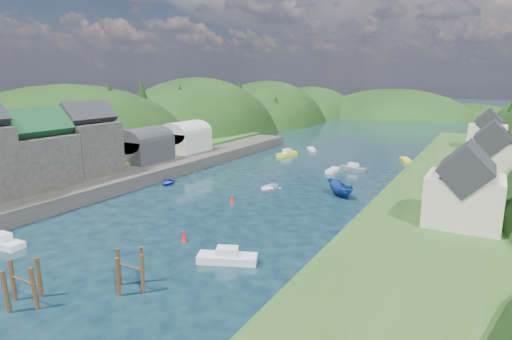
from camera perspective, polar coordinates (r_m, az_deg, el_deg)
The scene contains 14 objects.
ground at distance 81.08m, azimuth 7.56°, elevation 0.14°, with size 600.00×600.00×0.00m, color black.
hillside_left at distance 125.88m, azimuth -7.55°, elevation 0.76°, with size 44.00×245.56×52.00m.
far_hills at distance 201.71m, azimuth 20.92°, elevation 3.59°, with size 103.00×68.00×44.00m.
hill_trees at distance 93.11m, azimuth 11.48°, elevation 8.49°, with size 91.81×151.89×12.97m.
quay_left at distance 70.47m, azimuth -20.67°, elevation -1.58°, with size 12.00×110.00×2.00m, color #2D2B28.
terrace_left_grass at distance 75.80m, azimuth -24.13°, elevation -0.73°, with size 12.00×110.00×2.50m, color #234719.
boat_sheds at distance 84.21m, azimuth -11.95°, elevation 4.08°, with size 7.00×21.00×7.50m.
terrace_right at distance 65.90m, azimuth 24.87°, elevation -2.68°, with size 16.00×120.00×2.40m, color #234719.
right_bank_cottages at distance 73.06m, azimuth 28.06°, elevation 2.11°, with size 9.00×59.24×8.41m.
piling_cluster_near at distance 37.79m, azimuth -28.58°, elevation -13.60°, with size 3.15×2.95×3.92m.
piling_cluster_far at distance 37.11m, azimuth -16.38°, elevation -13.10°, with size 3.14×2.94×3.82m.
channel_buoy_near at distance 46.24m, azimuth -9.63°, elevation -8.74°, with size 0.70×0.70×1.10m.
channel_buoy_far at distance 58.96m, azimuth -3.24°, elevation -3.93°, with size 0.70×0.70×1.10m.
moored_boats at distance 55.28m, azimuth -7.03°, elevation -4.91°, with size 33.98×91.27×2.36m.
Camera 1 is at (28.78, -23.88, 16.95)m, focal length 30.00 mm.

